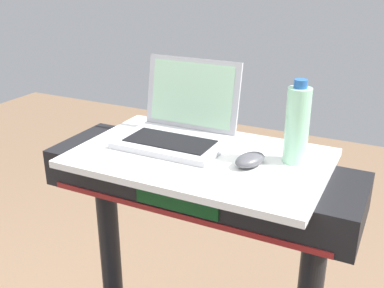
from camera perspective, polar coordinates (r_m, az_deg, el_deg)
name	(u,v)px	position (r m, az deg, el deg)	size (l,w,h in m)	color
desk_board	(200,158)	(1.28, 1.00, -1.75)	(0.70, 0.44, 0.02)	white
laptop	(179,126)	(1.36, -1.61, 2.31)	(0.31, 0.26, 0.23)	#B7B7BC
computer_mouse	(250,160)	(1.21, 7.24, -1.96)	(0.06, 0.10, 0.03)	#4C4C51
water_bottle	(297,125)	(1.23, 12.95, 2.36)	(0.06, 0.06, 0.23)	#9EDBB2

